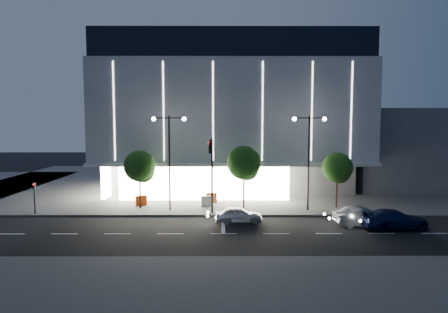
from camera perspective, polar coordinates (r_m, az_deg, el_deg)
ground at (r=32.20m, az=-3.73°, el=-10.22°), size 160.00×160.00×0.00m
sidewalk_museum at (r=55.74m, az=2.92°, el=-3.67°), size 70.00×40.00×0.15m
sidewalk_near at (r=21.00m, az=8.63°, el=-18.53°), size 70.00×10.00×0.15m
museum at (r=53.34m, az=0.88°, el=5.86°), size 30.00×25.80×18.00m
annex_building at (r=60.15m, az=23.35°, el=1.28°), size 16.00×20.00×10.00m
traffic_mast at (r=34.54m, az=-1.79°, el=-0.69°), size 0.33×5.89×7.07m
street_lamp_west at (r=37.43m, az=-7.82°, el=1.13°), size 3.16×0.36×9.00m
street_lamp_east at (r=37.97m, az=12.03°, el=1.12°), size 3.16×0.36×9.00m
ped_signal_far at (r=39.89m, az=-25.46°, el=-4.97°), size 0.22×0.24×3.00m
tree_left at (r=39.10m, az=-11.91°, el=-1.60°), size 3.02×3.02×5.72m
tree_mid at (r=38.32m, az=2.89°, el=-1.18°), size 3.25×3.25×6.15m
tree_right at (r=39.89m, az=15.91°, el=-1.77°), size 2.91×2.91×5.51m
car_lead at (r=33.78m, az=2.09°, el=-8.32°), size 4.07×1.90×1.35m
car_second at (r=34.54m, az=19.26°, el=-8.13°), size 4.80×2.07×1.54m
car_third at (r=34.51m, az=23.14°, el=-8.26°), size 5.51×2.70×1.54m
barrier_a at (r=40.57m, az=-11.73°, el=-6.20°), size 1.11×0.68×1.00m
barrier_c at (r=41.23m, az=-1.81°, el=-5.92°), size 1.12×0.40×1.00m
barrier_d at (r=39.61m, az=-2.51°, el=-6.37°), size 1.11×0.65×1.00m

